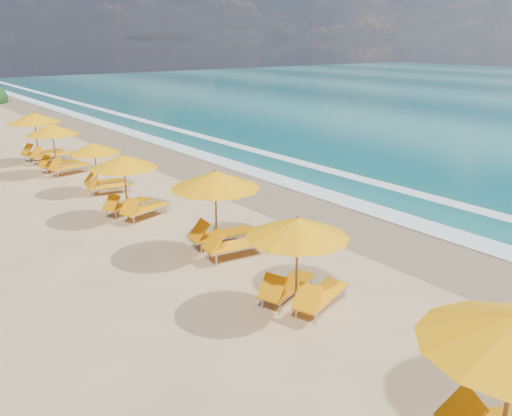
% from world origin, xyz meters
% --- Properties ---
extents(ground, '(160.00, 160.00, 0.00)m').
position_xyz_m(ground, '(0.00, 0.00, 0.00)').
color(ground, tan).
rests_on(ground, ground).
extents(wet_sand, '(4.00, 160.00, 0.01)m').
position_xyz_m(wet_sand, '(4.00, 0.00, 0.01)').
color(wet_sand, '#897552').
rests_on(wet_sand, ground).
extents(surf_foam, '(4.00, 160.00, 0.01)m').
position_xyz_m(surf_foam, '(6.70, 0.00, 0.03)').
color(surf_foam, white).
rests_on(surf_foam, ground).
extents(station_3, '(2.98, 2.93, 2.33)m').
position_xyz_m(station_3, '(-1.53, -3.69, 1.31)').
color(station_3, olive).
rests_on(station_3, ground).
extents(station_4, '(2.97, 2.81, 2.56)m').
position_xyz_m(station_4, '(-1.11, 0.12, 1.43)').
color(station_4, olive).
rests_on(station_4, ground).
extents(station_5, '(2.94, 2.86, 2.33)m').
position_xyz_m(station_5, '(-1.85, 4.72, 1.30)').
color(station_5, olive).
rests_on(station_5, ground).
extents(station_6, '(2.52, 2.42, 2.09)m').
position_xyz_m(station_6, '(-1.44, 8.44, 1.17)').
color(station_6, olive).
rests_on(station_6, ground).
extents(station_7, '(2.88, 2.76, 2.37)m').
position_xyz_m(station_7, '(-1.79, 12.56, 1.33)').
color(station_7, olive).
rests_on(station_7, ground).
extents(station_8, '(3.06, 2.92, 2.56)m').
position_xyz_m(station_8, '(-1.70, 15.56, 1.44)').
color(station_8, olive).
rests_on(station_8, ground).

